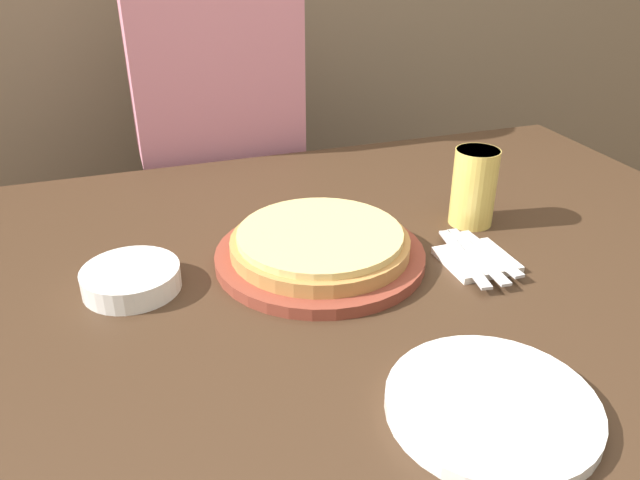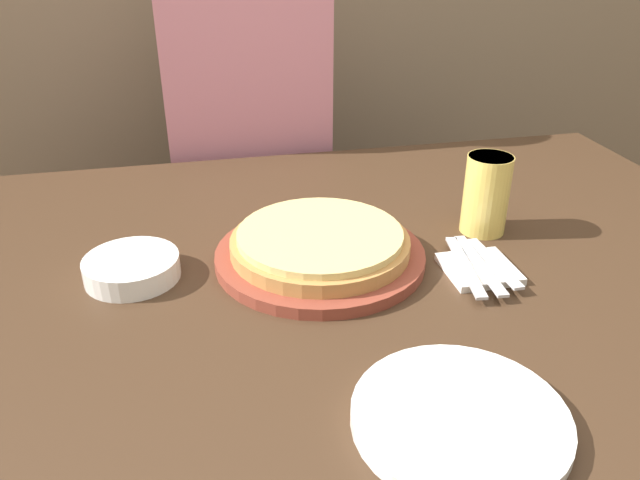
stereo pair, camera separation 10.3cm
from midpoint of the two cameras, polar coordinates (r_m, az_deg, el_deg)
dining_table at (r=1.26m, az=3.59°, el=-17.34°), size 1.59×1.09×0.75m
pizza_on_board at (r=1.03m, az=2.84°, el=-0.81°), size 0.35×0.35×0.06m
beer_glass at (r=1.16m, az=17.46°, el=4.23°), size 0.08×0.08×0.14m
dinner_plate at (r=0.76m, az=16.58°, el=-15.49°), size 0.25×0.25×0.02m
side_bowl at (r=1.02m, az=-14.10°, el=-2.57°), size 0.15×0.15×0.04m
napkin_stack at (r=1.06m, az=17.06°, el=-2.62°), size 0.11×0.11×0.01m
fork at (r=1.04m, az=15.92°, el=-2.38°), size 0.05×0.19×0.00m
dinner_knife at (r=1.05m, az=17.13°, el=-2.22°), size 0.03×0.19×0.00m
spoon at (r=1.06m, az=18.31°, el=-2.06°), size 0.02×0.16×0.00m
diner_person at (r=1.67m, az=-4.63°, el=6.49°), size 0.40×0.20×1.35m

